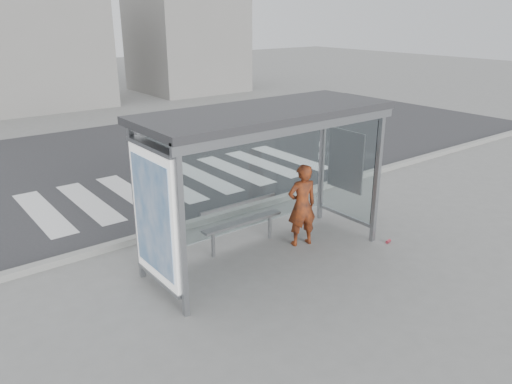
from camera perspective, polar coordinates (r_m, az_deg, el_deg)
ground at (r=8.82m, az=1.10°, el=-7.45°), size 80.00×80.00×0.00m
road at (r=14.56m, az=-16.41°, el=2.96°), size 30.00×10.00×0.01m
curb at (r=10.24m, az=-5.75°, el=-3.13°), size 30.00×0.18×0.12m
crosswalk at (r=12.79m, az=-8.04°, el=1.27°), size 7.55×3.00×0.00m
bus_shelter at (r=7.93m, az=-1.19°, el=4.78°), size 4.25×1.65×2.62m
building_center at (r=24.64m, az=-26.95°, el=14.26°), size 8.00×5.00×5.00m
building_right at (r=27.83m, az=-8.06°, el=18.62°), size 5.00×5.00×7.00m
person at (r=9.02m, az=5.27°, el=-1.52°), size 0.64×0.50×1.54m
bench at (r=8.98m, az=-1.61°, el=-3.36°), size 1.63×0.21×0.84m
soda_can at (r=9.63m, az=14.88°, el=-5.48°), size 0.12×0.08×0.06m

